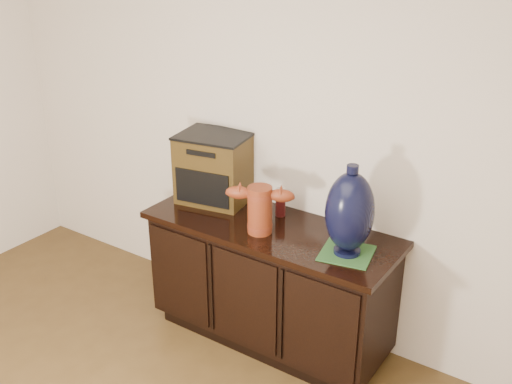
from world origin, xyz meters
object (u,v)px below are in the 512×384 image
Objects in this scene: tv_radio at (215,168)px; spray_can at (281,202)px; sideboard at (270,282)px; lamp_base at (350,212)px; terracotta_vessel at (260,207)px.

tv_radio reaches higher than spray_can.
lamp_base reaches higher than sideboard.
sideboard is 0.75m from tv_radio.
tv_radio is at bearing -176.17° from spray_can.
lamp_base reaches higher than tv_radio.
lamp_base reaches higher than spray_can.
terracotta_vessel is 0.77× the size of lamp_base.
sideboard is 0.47m from spray_can.
tv_radio is at bearing 131.99° from terracotta_vessel.
lamp_base is at bearing -19.54° from tv_radio.
sideboard is at bearing 174.93° from lamp_base.
spray_can is at bearing 69.89° from terracotta_vessel.
tv_radio is 0.47m from spray_can.
terracotta_vessel is 0.51m from tv_radio.
tv_radio reaches higher than sideboard.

